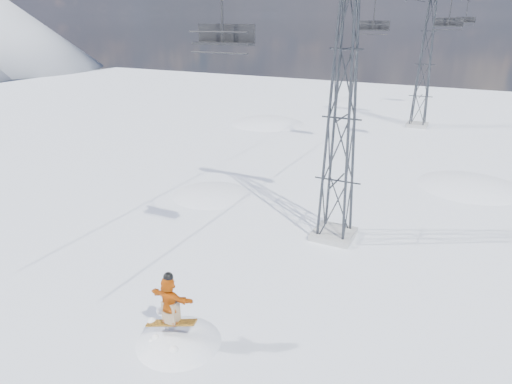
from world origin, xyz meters
TOP-DOWN VIEW (x-y plane):
  - ground at (0.00, 0.00)m, footprint 120.00×120.00m
  - snow_terrain at (-4.77, 21.24)m, footprint 39.00×37.00m
  - lift_tower_near at (0.80, 8.00)m, footprint 5.20×1.80m
  - lift_tower_far at (0.80, 33.00)m, footprint 5.20×1.80m
  - snowboarder_jump at (-1.30, -1.11)m, footprint 4.40×4.40m
  - lift_chair_near at (-1.40, 2.26)m, footprint 1.98×0.57m
  - lift_chair_mid at (3.00, 24.49)m, footprint 1.85×0.53m
  - lift_chair_far at (-1.40, 21.87)m, footprint 2.07×0.59m
  - lift_chair_extra at (3.00, 42.06)m, footprint 1.83×0.53m

SIDE VIEW (x-z plane):
  - snow_terrain at x=-4.77m, z-range -20.59..1.41m
  - snowboarder_jump at x=-1.30m, z-range -4.93..1.64m
  - ground at x=0.00m, z-range 0.00..0.00m
  - lift_tower_near at x=0.80m, z-range -0.24..11.18m
  - lift_tower_far at x=0.80m, z-range -0.24..11.18m
  - lift_chair_far at x=-1.40m, z-range 7.52..10.08m
  - lift_chair_near at x=-1.40m, z-range 7.66..10.11m
  - lift_chair_mid at x=3.00m, z-range 7.87..10.16m
  - lift_chair_extra at x=3.00m, z-range 7.90..10.17m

